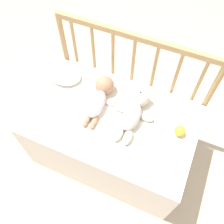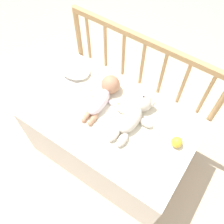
% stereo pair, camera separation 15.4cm
% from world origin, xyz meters
% --- Properties ---
extents(ground_plane, '(12.00, 12.00, 0.00)m').
position_xyz_m(ground_plane, '(0.00, 0.00, 0.00)').
color(ground_plane, '#C6B293').
extents(crib_mattress, '(1.09, 0.67, 0.53)m').
position_xyz_m(crib_mattress, '(0.00, 0.00, 0.27)').
color(crib_mattress, white).
rests_on(crib_mattress, ground_plane).
extents(crib_rail, '(1.09, 0.04, 0.93)m').
position_xyz_m(crib_rail, '(-0.00, 0.36, 0.64)').
color(crib_rail, tan).
rests_on(crib_rail, ground_plane).
extents(blanket, '(0.71, 0.49, 0.01)m').
position_xyz_m(blanket, '(0.01, 0.03, 0.53)').
color(blanket, silver).
rests_on(blanket, crib_mattress).
extents(teddy_bear, '(0.27, 0.39, 0.12)m').
position_xyz_m(teddy_bear, '(0.12, 0.08, 0.58)').
color(teddy_bear, silver).
rests_on(teddy_bear, crib_mattress).
extents(baby, '(0.25, 0.38, 0.13)m').
position_xyz_m(baby, '(-0.12, 0.09, 0.58)').
color(baby, white).
rests_on(baby, crib_mattress).
extents(small_pillow, '(0.24, 0.18, 0.06)m').
position_xyz_m(small_pillow, '(-0.44, 0.17, 0.56)').
color(small_pillow, white).
rests_on(small_pillow, crib_mattress).
extents(toy_ball, '(0.07, 0.07, 0.07)m').
position_xyz_m(toy_ball, '(0.43, 0.07, 0.57)').
color(toy_ball, yellow).
rests_on(toy_ball, crib_mattress).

